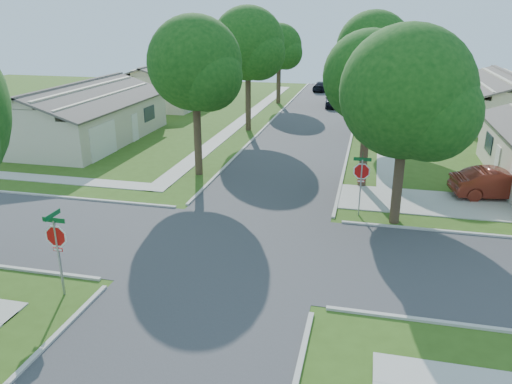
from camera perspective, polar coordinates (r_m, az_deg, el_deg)
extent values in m
plane|color=#325116|center=(20.28, -2.35, -6.43)|extent=(100.00, 100.00, 0.00)
cube|color=#333335|center=(20.28, -2.35, -6.41)|extent=(7.00, 100.00, 0.02)
cube|color=#9E9B91|center=(44.43, 14.50, 7.59)|extent=(1.20, 40.00, 0.04)
cube|color=#9E9B91|center=(45.77, -1.07, 8.55)|extent=(1.20, 40.00, 0.04)
cube|color=#9E9B91|center=(26.35, 18.78, -1.11)|extent=(8.80, 3.60, 0.05)
cube|color=gray|center=(17.75, -21.57, -7.08)|extent=(0.06, 0.06, 2.70)
cylinder|color=white|center=(17.42, -21.89, -4.73)|extent=(1.05, 0.02, 1.05)
cylinder|color=#BB0D0D|center=(17.42, -21.89, -4.73)|extent=(0.90, 0.03, 0.90)
cube|color=#BB0D0D|center=(17.61, -21.70, -6.12)|extent=(0.34, 0.03, 0.12)
cube|color=white|center=(17.61, -21.70, -6.12)|extent=(0.30, 0.03, 0.08)
cube|color=#0C5426|center=(17.21, -22.14, -3.00)|extent=(0.80, 0.02, 0.16)
cube|color=#0C5426|center=(17.14, -22.21, -2.44)|extent=(0.02, 0.80, 0.16)
cube|color=gray|center=(23.48, 11.85, 0.46)|extent=(0.06, 0.06, 2.70)
cylinder|color=white|center=(23.23, 11.98, 2.32)|extent=(1.05, 0.02, 1.05)
cylinder|color=#BB0D0D|center=(23.23, 11.98, 2.32)|extent=(0.90, 0.03, 0.90)
cube|color=#BB0D0D|center=(23.37, 11.90, 1.23)|extent=(0.34, 0.03, 0.12)
cube|color=white|center=(23.37, 11.90, 1.23)|extent=(0.30, 0.03, 0.08)
cube|color=#0C5426|center=(23.07, 12.08, 3.67)|extent=(0.80, 0.02, 0.16)
cube|color=#0C5426|center=(23.02, 12.11, 4.10)|extent=(0.02, 0.80, 0.16)
cylinder|color=#38281C|center=(27.41, 12.25, 4.60)|extent=(0.44, 0.44, 3.95)
sphere|color=#103D0F|center=(26.69, 12.87, 12.71)|extent=(4.80, 4.80, 4.80)
sphere|color=#103D0F|center=(26.29, 14.61, 11.15)|extent=(3.46, 3.46, 3.46)
sphere|color=#103D0F|center=(27.36, 11.28, 11.97)|extent=(3.26, 3.26, 3.26)
cylinder|color=#38281C|center=(39.11, 12.77, 9.31)|extent=(0.44, 0.44, 4.30)
sphere|color=#103D0F|center=(38.59, 13.27, 15.69)|extent=(5.40, 5.40, 5.40)
sphere|color=#103D0F|center=(38.10, 14.65, 14.51)|extent=(3.89, 3.89, 3.89)
sphere|color=#103D0F|center=(39.31, 12.00, 15.05)|extent=(3.67, 3.67, 3.67)
cylinder|color=#38281C|center=(51.96, 13.05, 11.74)|extent=(0.44, 0.44, 4.20)
sphere|color=#103D0F|center=(51.58, 13.42, 16.27)|extent=(5.00, 5.00, 5.00)
sphere|color=#103D0F|center=(51.12, 14.37, 15.46)|extent=(3.60, 3.60, 3.60)
sphere|color=#103D0F|center=(52.24, 12.53, 15.82)|extent=(3.40, 3.40, 3.40)
cylinder|color=#38281C|center=(29.02, -6.68, 6.06)|extent=(0.44, 0.44, 4.25)
sphere|color=#103D0F|center=(28.33, -7.03, 14.43)|extent=(5.20, 5.20, 5.20)
sphere|color=#103D0F|center=(27.61, -5.52, 12.99)|extent=(3.74, 3.74, 3.74)
sphere|color=#103D0F|center=(29.26, -8.02, 13.53)|extent=(3.54, 3.54, 3.54)
cylinder|color=#38281C|center=(40.27, -0.90, 10.18)|extent=(0.44, 0.44, 4.44)
sphere|color=#103D0F|center=(39.76, -0.94, 16.64)|extent=(5.60, 5.60, 5.60)
sphere|color=#103D0F|center=(39.03, 0.31, 15.56)|extent=(4.03, 4.03, 4.03)
sphere|color=#103D0F|center=(40.68, -1.88, 15.92)|extent=(3.81, 3.81, 3.81)
cylinder|color=#38281C|center=(52.87, 2.59, 12.18)|extent=(0.44, 0.44, 3.90)
sphere|color=#103D0F|center=(52.50, 2.66, 16.28)|extent=(4.60, 4.60, 4.60)
sphere|color=#103D0F|center=(51.95, 3.45, 15.59)|extent=(3.31, 3.31, 3.31)
sphere|color=#103D0F|center=(53.23, 2.01, 15.84)|extent=(3.13, 3.13, 3.13)
cylinder|color=#38281C|center=(22.91, 15.87, 0.75)|extent=(0.44, 0.44, 3.54)
sphere|color=#103D0F|center=(21.97, 16.88, 10.87)|extent=(5.60, 5.60, 5.60)
sphere|color=#103D0F|center=(21.61, 19.37, 8.58)|extent=(4.03, 4.03, 4.03)
sphere|color=#103D0F|center=(22.71, 14.51, 9.92)|extent=(3.81, 3.81, 3.81)
cube|color=silver|center=(31.03, 25.78, 2.95)|extent=(0.06, 0.90, 2.00)
cube|color=#1E2633|center=(33.36, 25.06, 5.11)|extent=(0.06, 1.80, 1.10)
cube|color=#B1A58B|center=(48.40, 26.52, 8.78)|extent=(8.00, 13.00, 2.80)
cube|color=#46413C|center=(47.70, 24.53, 11.45)|extent=(4.42, 13.60, 1.56)
cube|color=silver|center=(43.89, 22.37, 8.03)|extent=(0.06, 3.20, 2.20)
cube|color=silver|center=(48.34, 21.60, 8.97)|extent=(0.06, 0.90, 2.00)
cube|color=#1E2633|center=(50.80, 21.31, 10.11)|extent=(0.06, 1.80, 1.10)
cube|color=#B1A58B|center=(39.40, -19.43, 7.64)|extent=(8.00, 13.00, 2.80)
cube|color=#46413C|center=(38.03, -17.19, 10.62)|extent=(4.42, 13.60, 1.56)
cube|color=#46413C|center=(40.17, -22.23, 10.50)|extent=(4.42, 13.60, 1.56)
cube|color=silver|center=(34.15, -17.03, 5.64)|extent=(0.06, 3.20, 2.20)
cube|color=silver|center=(38.06, -13.66, 7.19)|extent=(0.06, 0.90, 2.00)
cube|color=#1E2633|center=(40.24, -12.09, 8.78)|extent=(0.06, 1.80, 1.10)
cube|color=#B1A58B|center=(54.28, -9.88, 11.53)|extent=(8.00, 13.00, 2.80)
cube|color=#46413C|center=(53.29, -7.97, 13.70)|extent=(4.42, 13.60, 1.56)
cube|color=#46413C|center=(54.84, -11.99, 13.64)|extent=(4.42, 13.60, 1.56)
cube|color=silver|center=(49.27, -7.22, 10.49)|extent=(0.06, 3.20, 2.20)
cube|color=silver|center=(53.53, -5.52, 11.18)|extent=(0.06, 0.90, 2.00)
cube|color=#1E2633|center=(55.90, -4.68, 12.14)|extent=(0.06, 1.80, 1.10)
imported|color=#5E1D13|center=(28.23, 25.94, 0.87)|extent=(4.83, 2.44, 1.52)
imported|color=black|center=(51.57, 8.98, 10.43)|extent=(2.10, 4.58, 1.52)
imported|color=black|center=(62.06, 7.52, 11.89)|extent=(2.07, 4.14, 1.16)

